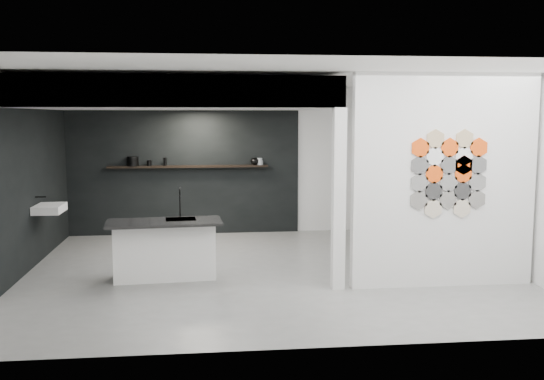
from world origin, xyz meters
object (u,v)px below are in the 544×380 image
(kettle, at_px, (255,161))
(glass_vase, at_px, (260,161))
(partition_panel, at_px, (444,181))
(stockpot, at_px, (133,161))
(kitchen_island, at_px, (165,249))
(utensil_cup, at_px, (149,163))
(wall_basin, at_px, (49,209))
(bottle_dark, at_px, (165,162))
(glass_bowl, at_px, (260,163))

(kettle, distance_m, glass_vase, 0.10)
(partition_panel, height_order, stockpot, partition_panel)
(kitchen_island, relative_size, stockpot, 7.48)
(partition_panel, bearing_deg, utensil_cup, 137.02)
(kettle, bearing_deg, glass_vase, -14.89)
(kettle, relative_size, glass_vase, 1.22)
(partition_panel, xyz_separation_m, wall_basin, (-5.46, 1.80, -0.55))
(wall_basin, distance_m, bottle_dark, 2.67)
(partition_panel, bearing_deg, kitchen_island, 168.61)
(wall_basin, bearing_deg, kettle, 32.09)
(glass_bowl, bearing_deg, kettle, 180.00)
(wall_basin, relative_size, bottle_dark, 4.00)
(glass_vase, bearing_deg, wall_basin, -148.65)
(kitchen_island, distance_m, kettle, 3.60)
(wall_basin, distance_m, stockpot, 2.37)
(glass_bowl, height_order, glass_vase, glass_vase)
(glass_bowl, bearing_deg, wall_basin, -148.65)
(partition_panel, distance_m, bottle_dark, 5.46)
(glass_bowl, bearing_deg, partition_panel, -61.77)
(wall_basin, height_order, glass_bowl, glass_bowl)
(partition_panel, distance_m, stockpot, 5.89)
(kitchen_island, xyz_separation_m, utensil_cup, (-0.47, 3.12, 0.95))
(glass_vase, bearing_deg, utensil_cup, 180.00)
(glass_vase, xyz_separation_m, utensil_cup, (-2.07, 0.00, -0.01))
(partition_panel, distance_m, glass_bowl, 4.39)
(kitchen_island, distance_m, stockpot, 3.36)
(bottle_dark, bearing_deg, kettle, 0.00)
(kettle, bearing_deg, wall_basin, -162.80)
(stockpot, bearing_deg, utensil_cup, 0.00)
(kitchen_island, relative_size, glass_vase, 12.12)
(kettle, bearing_deg, bottle_dark, 165.11)
(kettle, xyz_separation_m, bottle_dark, (-1.68, 0.00, 0.01))
(partition_panel, relative_size, kettle, 17.42)
(bottle_dark, relative_size, utensil_cup, 1.42)
(glass_vase, bearing_deg, bottle_dark, 180.00)
(partition_panel, bearing_deg, kettle, 119.33)
(partition_panel, distance_m, kettle, 4.43)
(kitchen_island, relative_size, kettle, 9.94)
(wall_basin, xyz_separation_m, glass_bowl, (3.39, 2.07, 0.51))
(stockpot, xyz_separation_m, glass_bowl, (2.37, 0.00, -0.04))
(kettle, height_order, utensil_cup, kettle)
(bottle_dark, bearing_deg, wall_basin, -127.92)
(kettle, height_order, glass_bowl, kettle)
(kettle, height_order, glass_vase, kettle)
(bottle_dark, bearing_deg, partition_panel, -45.07)
(partition_panel, xyz_separation_m, kettle, (-2.17, 3.87, -0.01))
(wall_basin, height_order, bottle_dark, bottle_dark)
(stockpot, bearing_deg, bottle_dark, 0.00)
(stockpot, distance_m, glass_vase, 2.37)
(stockpot, xyz_separation_m, bottle_dark, (0.59, 0.00, -0.01))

